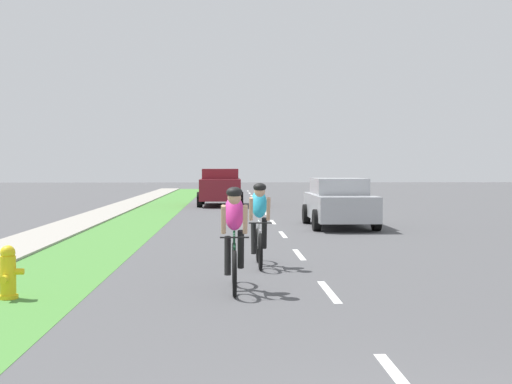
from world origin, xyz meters
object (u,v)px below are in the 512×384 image
object	(u,v)px
fire_hydrant_yellow	(8,273)
suv_maroon	(220,186)
cyclist_trailing	(259,223)
sedan_silver	(339,202)
cyclist_lead	(234,237)

from	to	relation	value
fire_hydrant_yellow	suv_maroon	bearing A→B (deg)	83.35
cyclist_trailing	suv_maroon	size ratio (longest dim) A/B	0.37
fire_hydrant_yellow	cyclist_trailing	distance (m)	4.78
sedan_silver	suv_maroon	world-z (taller)	suv_maroon
cyclist_lead	sedan_silver	bearing A→B (deg)	72.79
sedan_silver	fire_hydrant_yellow	bearing A→B (deg)	-120.04
fire_hydrant_yellow	sedan_silver	size ratio (longest dim) A/B	0.18
cyclist_trailing	fire_hydrant_yellow	bearing A→B (deg)	-140.94
suv_maroon	sedan_silver	bearing A→B (deg)	-72.19
fire_hydrant_yellow	cyclist_trailing	size ratio (longest dim) A/B	0.44
cyclist_trailing	suv_maroon	world-z (taller)	suv_maroon
cyclist_lead	suv_maroon	xyz separation A→B (m)	(-0.48, 22.89, 0.14)
fire_hydrant_yellow	cyclist_lead	size ratio (longest dim) A/B	0.44
cyclist_lead	fire_hydrant_yellow	bearing A→B (deg)	-171.20
fire_hydrant_yellow	cyclist_lead	distance (m)	3.28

